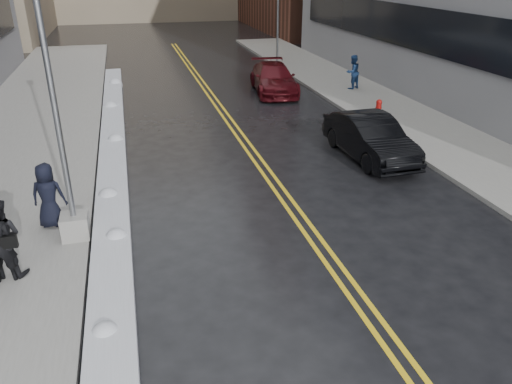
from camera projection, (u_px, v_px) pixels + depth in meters
ground at (223, 266)px, 11.48m from camera, size 160.00×160.00×0.00m
sidewalk_west at (24, 144)px, 18.93m from camera, size 5.50×50.00×0.15m
sidewalk_east at (398, 115)px, 22.51m from camera, size 4.00×50.00×0.15m
lane_line_left at (232, 130)px, 20.80m from camera, size 0.12×50.00×0.01m
lane_line_right at (239, 129)px, 20.87m from camera, size 0.12×50.00×0.01m
snow_ridge at (113, 152)px, 17.88m from camera, size 0.90×30.00×0.34m
lamppost at (61, 146)px, 11.42m from camera, size 0.65×0.65×7.62m
fire_hydrant at (379, 107)px, 22.08m from camera, size 0.26×0.26×0.73m
traffic_signal at (278, 11)px, 33.08m from camera, size 0.16×0.20×6.00m
pedestrian_b at (1, 238)px, 10.55m from camera, size 1.00×0.85×1.81m
pedestrian_c at (48, 195)px, 12.60m from camera, size 0.92×0.69×1.71m
pedestrian_east at (353, 72)px, 26.61m from camera, size 1.06×0.96×1.77m
car_black at (370, 137)px, 17.53m from camera, size 1.80×4.70×1.53m
car_maroon at (274, 79)px, 26.50m from camera, size 2.70×5.36×1.49m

